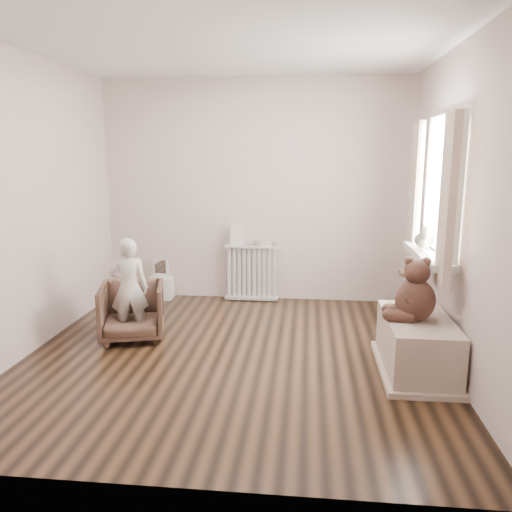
# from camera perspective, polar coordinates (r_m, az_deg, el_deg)

# --- Properties ---
(floor) EXTENTS (3.60, 3.60, 0.01)m
(floor) POSITION_cam_1_polar(r_m,az_deg,el_deg) (4.48, -2.56, -11.21)
(floor) COLOR black
(floor) RESTS_ON ground
(ceiling) EXTENTS (3.60, 3.60, 0.01)m
(ceiling) POSITION_cam_1_polar(r_m,az_deg,el_deg) (4.22, -2.91, 23.42)
(ceiling) COLOR white
(ceiling) RESTS_ON ground
(back_wall) EXTENTS (3.60, 0.02, 2.60)m
(back_wall) POSITION_cam_1_polar(r_m,az_deg,el_deg) (5.93, -0.08, 7.38)
(back_wall) COLOR beige
(back_wall) RESTS_ON ground
(front_wall) EXTENTS (3.60, 0.02, 2.60)m
(front_wall) POSITION_cam_1_polar(r_m,az_deg,el_deg) (2.40, -9.21, 1.06)
(front_wall) COLOR beige
(front_wall) RESTS_ON ground
(left_wall) EXTENTS (0.02, 3.60, 2.60)m
(left_wall) POSITION_cam_1_polar(r_m,az_deg,el_deg) (4.77, -24.73, 5.31)
(left_wall) COLOR beige
(left_wall) RESTS_ON ground
(right_wall) EXTENTS (0.02, 3.60, 2.60)m
(right_wall) POSITION_cam_1_polar(r_m,az_deg,el_deg) (4.27, 22.01, 4.91)
(right_wall) COLOR beige
(right_wall) RESTS_ON ground
(window) EXTENTS (0.03, 0.90, 1.10)m
(window) POSITION_cam_1_polar(r_m,az_deg,el_deg) (4.53, 20.64, 7.26)
(window) COLOR white
(window) RESTS_ON right_wall
(window_sill) EXTENTS (0.22, 1.10, 0.06)m
(window_sill) POSITION_cam_1_polar(r_m,az_deg,el_deg) (4.59, 19.04, 0.08)
(window_sill) COLOR silver
(window_sill) RESTS_ON right_wall
(curtain_left) EXTENTS (0.06, 0.26, 1.30)m
(curtain_left) POSITION_cam_1_polar(r_m,az_deg,el_deg) (3.96, 21.07, 5.84)
(curtain_left) COLOR beige
(curtain_left) RESTS_ON right_wall
(curtain_right) EXTENTS (0.06, 0.26, 1.30)m
(curtain_right) POSITION_cam_1_polar(r_m,az_deg,el_deg) (5.07, 17.79, 7.15)
(curtain_right) COLOR beige
(curtain_right) RESTS_ON right_wall
(radiator) EXTENTS (0.64, 0.12, 0.67)m
(radiator) POSITION_cam_1_polar(r_m,az_deg,el_deg) (5.95, -0.53, -1.47)
(radiator) COLOR silver
(radiator) RESTS_ON floor
(paper_doll) EXTENTS (0.16, 0.01, 0.27)m
(paper_doll) POSITION_cam_1_polar(r_m,az_deg,el_deg) (5.89, -2.16, 2.51)
(paper_doll) COLOR beige
(paper_doll) RESTS_ON radiator
(tin_a) EXTENTS (0.10, 0.10, 0.06)m
(tin_a) POSITION_cam_1_polar(r_m,az_deg,el_deg) (5.88, 0.13, 1.47)
(tin_a) COLOR #A59E8C
(tin_a) RESTS_ON radiator
(tin_b) EXTENTS (0.08, 0.08, 0.05)m
(tin_b) POSITION_cam_1_polar(r_m,az_deg,el_deg) (5.87, 2.17, 1.36)
(tin_b) COLOR #A59E8C
(tin_b) RESTS_ON radiator
(toy_vanity) EXTENTS (0.30, 0.21, 0.47)m
(toy_vanity) POSITION_cam_1_polar(r_m,az_deg,el_deg) (6.17, -10.90, -2.30)
(toy_vanity) COLOR silver
(toy_vanity) RESTS_ON floor
(armchair) EXTENTS (0.70, 0.72, 0.54)m
(armchair) POSITION_cam_1_polar(r_m,az_deg,el_deg) (4.91, -13.95, -6.14)
(armchair) COLOR #4E3426
(armchair) RESTS_ON floor
(child) EXTENTS (0.40, 0.31, 0.97)m
(child) POSITION_cam_1_polar(r_m,az_deg,el_deg) (4.80, -14.29, -3.65)
(child) COLOR silver
(child) RESTS_ON armchair
(toy_bench) EXTENTS (0.51, 0.96, 0.45)m
(toy_bench) POSITION_cam_1_polar(r_m,az_deg,el_deg) (4.29, 17.86, -9.93)
(toy_bench) COLOR #C0AF97
(toy_bench) RESTS_ON floor
(teddy_bear) EXTENTS (0.44, 0.36, 0.50)m
(teddy_bear) POSITION_cam_1_polar(r_m,az_deg,el_deg) (4.10, 17.78, -4.02)
(teddy_bear) COLOR #371F17
(teddy_bear) RESTS_ON toy_bench
(plush_cat) EXTENTS (0.20, 0.28, 0.22)m
(plush_cat) POSITION_cam_1_polar(r_m,az_deg,el_deg) (4.69, 18.67, 1.97)
(plush_cat) COLOR #696356
(plush_cat) RESTS_ON window_sill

